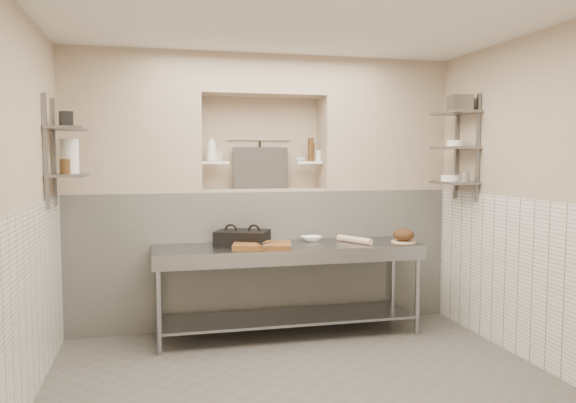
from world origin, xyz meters
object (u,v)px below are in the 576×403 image
object	(u,v)px
mixing_bowl	(311,239)
bottle_soap	(211,148)
rolling_pin	(354,240)
prep_table	(289,271)
cutting_board	(262,246)
bowl_alcove	(300,160)
panini_press	(242,237)
bread_loaf	(404,235)
jug_left	(70,156)

from	to	relation	value
mixing_bowl	bottle_soap	xyz separation A→B (m)	(-0.98, 0.35, 0.92)
rolling_pin	bottle_soap	world-z (taller)	bottle_soap
prep_table	rolling_pin	size ratio (longest dim) A/B	6.16
cutting_board	bottle_soap	size ratio (longest dim) A/B	1.98
mixing_bowl	bowl_alcove	xyz separation A→B (m)	(-0.04, 0.32, 0.81)
panini_press	mixing_bowl	bearing A→B (deg)	27.19
rolling_pin	bottle_soap	size ratio (longest dim) A/B	1.55
bread_loaf	jug_left	xyz separation A→B (m)	(-3.16, 0.12, 0.79)
bread_loaf	rolling_pin	bearing A→B (deg)	171.06
bowl_alcove	cutting_board	bearing A→B (deg)	-129.53
cutting_board	bowl_alcove	world-z (taller)	bowl_alcove
prep_table	bread_loaf	xyz separation A→B (m)	(1.17, -0.08, 0.34)
cutting_board	bottle_soap	bearing A→B (deg)	121.01
mixing_bowl	bread_loaf	size ratio (longest dim) A/B	0.97
rolling_pin	jug_left	world-z (taller)	jug_left
prep_table	cutting_board	distance (m)	0.41
panini_press	bowl_alcove	bearing A→B (deg)	51.98
panini_press	rolling_pin	size ratio (longest dim) A/B	1.42
mixing_bowl	bottle_soap	size ratio (longest dim) A/B	0.76
panini_press	rolling_pin	distance (m)	1.12
prep_table	bread_loaf	bearing A→B (deg)	-4.10
rolling_pin	jug_left	bearing A→B (deg)	179.19
mixing_bowl	rolling_pin	size ratio (longest dim) A/B	0.49
mixing_bowl	jug_left	distance (m)	2.43
cutting_board	rolling_pin	bearing A→B (deg)	6.43
bread_loaf	jug_left	distance (m)	3.26
bowl_alcove	prep_table	bearing A→B (deg)	-115.46
cutting_board	bottle_soap	distance (m)	1.21
bowl_alcove	jug_left	bearing A→B (deg)	-167.33
mixing_bowl	bread_loaf	bearing A→B (deg)	-18.57
cutting_board	jug_left	bearing A→B (deg)	175.13
bowl_alcove	rolling_pin	bearing A→B (deg)	-52.07
mixing_bowl	jug_left	world-z (taller)	jug_left
prep_table	panini_press	size ratio (longest dim) A/B	4.33
panini_press	bread_loaf	size ratio (longest dim) A/B	2.83
prep_table	bread_loaf	world-z (taller)	bread_loaf
cutting_board	bottle_soap	world-z (taller)	bottle_soap
prep_table	mixing_bowl	world-z (taller)	mixing_bowl
panini_press	bottle_soap	size ratio (longest dim) A/B	2.20
panini_press	mixing_bowl	distance (m)	0.72
rolling_pin	mixing_bowl	bearing A→B (deg)	150.47
panini_press	cutting_board	distance (m)	0.32
prep_table	cutting_board	xyz separation A→B (m)	(-0.28, -0.11, 0.28)
bread_loaf	bottle_soap	world-z (taller)	bottle_soap
panini_press	bread_loaf	xyz separation A→B (m)	(1.60, -0.25, 0.01)
cutting_board	panini_press	bearing A→B (deg)	117.47
panini_press	mixing_bowl	xyz separation A→B (m)	(0.72, 0.04, -0.04)
prep_table	bottle_soap	world-z (taller)	bottle_soap
cutting_board	mixing_bowl	bearing A→B (deg)	29.67
prep_table	mixing_bowl	bearing A→B (deg)	36.05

